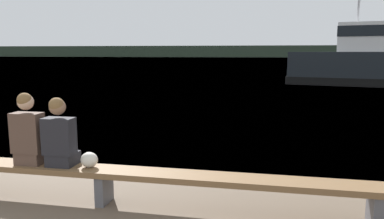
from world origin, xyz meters
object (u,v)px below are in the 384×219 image
(person_left, at_px, (28,132))
(bench_main, at_px, (104,174))
(shopping_bag, at_px, (89,160))
(person_right, at_px, (60,136))
(tugboat_red, at_px, (354,65))

(person_left, bearing_deg, bench_main, 0.23)
(person_left, height_order, shopping_bag, person_left)
(bench_main, height_order, person_right, person_right)
(person_left, bearing_deg, tugboat_red, 67.62)
(person_left, xyz_separation_m, tugboat_red, (8.32, 20.20, 0.28))
(shopping_bag, bearing_deg, person_left, -178.62)
(tugboat_red, bearing_deg, shopping_bag, 173.04)
(shopping_bag, bearing_deg, person_right, -177.14)
(bench_main, height_order, tugboat_red, tugboat_red)
(bench_main, relative_size, person_right, 7.81)
(person_right, distance_m, shopping_bag, 0.51)
(tugboat_red, bearing_deg, person_left, 170.93)
(person_left, relative_size, person_right, 1.06)
(person_right, relative_size, tugboat_red, 0.12)
(bench_main, xyz_separation_m, person_right, (-0.61, -0.00, 0.50))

